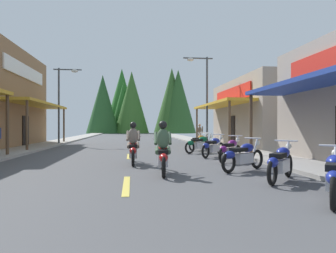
{
  "coord_description": "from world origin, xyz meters",
  "views": [
    {
      "loc": [
        0.12,
        0.34,
        1.42
      ],
      "look_at": [
        4.08,
        33.07,
        1.35
      ],
      "focal_mm": 32.29,
      "sensor_mm": 36.0,
      "label": 1
    }
  ],
  "objects_px": {
    "streetlamp_right": "(203,88)",
    "motorcycle_parked_right_5": "(200,144)",
    "motorcycle_parked_right_3": "(230,150)",
    "rider_cruising_trailing": "(133,147)",
    "streetlamp_left": "(63,94)",
    "pedestrian_browsing": "(200,132)",
    "motorcycle_parked_right_1": "(281,162)",
    "rider_cruising_lead": "(163,152)",
    "motorcycle_parked_right_4": "(213,146)",
    "motorcycle_parked_right_6": "(199,142)",
    "motorcycle_parked_right_2": "(243,155)",
    "motorcycle_parked_right_0": "(335,176)"
  },
  "relations": [
    {
      "from": "streetlamp_right",
      "to": "motorcycle_parked_right_5",
      "type": "xyz_separation_m",
      "value": [
        -1.4,
        -5.27,
        -3.58
      ]
    },
    {
      "from": "motorcycle_parked_right_3",
      "to": "rider_cruising_trailing",
      "type": "xyz_separation_m",
      "value": [
        -3.79,
        -0.22,
        0.17
      ]
    },
    {
      "from": "streetlamp_left",
      "to": "pedestrian_browsing",
      "type": "relative_size",
      "value": 3.67
    },
    {
      "from": "motorcycle_parked_right_1",
      "to": "rider_cruising_trailing",
      "type": "bearing_deg",
      "value": 85.81
    },
    {
      "from": "streetlamp_left",
      "to": "motorcycle_parked_right_1",
      "type": "distance_m",
      "value": 19.08
    },
    {
      "from": "rider_cruising_lead",
      "to": "motorcycle_parked_right_4",
      "type": "bearing_deg",
      "value": -26.74
    },
    {
      "from": "rider_cruising_lead",
      "to": "motorcycle_parked_right_1",
      "type": "bearing_deg",
      "value": -113.01
    },
    {
      "from": "streetlamp_left",
      "to": "streetlamp_right",
      "type": "relative_size",
      "value": 0.93
    },
    {
      "from": "streetlamp_left",
      "to": "motorcycle_parked_right_6",
      "type": "xyz_separation_m",
      "value": [
        9.11,
        -6.56,
        -3.34
      ]
    },
    {
      "from": "motorcycle_parked_right_6",
      "to": "rider_cruising_trailing",
      "type": "height_order",
      "value": "rider_cruising_trailing"
    },
    {
      "from": "pedestrian_browsing",
      "to": "motorcycle_parked_right_2",
      "type": "bearing_deg",
      "value": -178.04
    },
    {
      "from": "motorcycle_parked_right_3",
      "to": "motorcycle_parked_right_5",
      "type": "distance_m",
      "value": 3.97
    },
    {
      "from": "rider_cruising_lead",
      "to": "motorcycle_parked_right_2",
      "type": "bearing_deg",
      "value": -78.41
    },
    {
      "from": "motorcycle_parked_right_3",
      "to": "rider_cruising_trailing",
      "type": "distance_m",
      "value": 3.8
    },
    {
      "from": "motorcycle_parked_right_1",
      "to": "motorcycle_parked_right_2",
      "type": "distance_m",
      "value": 1.85
    },
    {
      "from": "streetlamp_right",
      "to": "pedestrian_browsing",
      "type": "distance_m",
      "value": 5.33
    },
    {
      "from": "motorcycle_parked_right_1",
      "to": "motorcycle_parked_right_6",
      "type": "xyz_separation_m",
      "value": [
        0.13,
        9.94,
        0.0
      ]
    },
    {
      "from": "motorcycle_parked_right_0",
      "to": "rider_cruising_lead",
      "type": "relative_size",
      "value": 0.82
    },
    {
      "from": "motorcycle_parked_right_3",
      "to": "motorcycle_parked_right_4",
      "type": "bearing_deg",
      "value": 45.19
    },
    {
      "from": "motorcycle_parked_right_2",
      "to": "streetlamp_left",
      "type": "bearing_deg",
      "value": 86.78
    },
    {
      "from": "motorcycle_parked_right_2",
      "to": "rider_cruising_trailing",
      "type": "height_order",
      "value": "rider_cruising_trailing"
    },
    {
      "from": "motorcycle_parked_right_5",
      "to": "streetlamp_left",
      "type": "bearing_deg",
      "value": 104.97
    },
    {
      "from": "motorcycle_parked_right_2",
      "to": "pedestrian_browsing",
      "type": "relative_size",
      "value": 1.15
    },
    {
      "from": "motorcycle_parked_right_6",
      "to": "motorcycle_parked_right_2",
      "type": "bearing_deg",
      "value": -137.31
    },
    {
      "from": "rider_cruising_lead",
      "to": "motorcycle_parked_right_5",
      "type": "bearing_deg",
      "value": -17.21
    },
    {
      "from": "streetlamp_right",
      "to": "pedestrian_browsing",
      "type": "relative_size",
      "value": 3.94
    },
    {
      "from": "streetlamp_left",
      "to": "rider_cruising_trailing",
      "type": "distance_m",
      "value": 13.98
    },
    {
      "from": "motorcycle_parked_right_1",
      "to": "motorcycle_parked_right_5",
      "type": "height_order",
      "value": "same"
    },
    {
      "from": "motorcycle_parked_right_0",
      "to": "motorcycle_parked_right_5",
      "type": "xyz_separation_m",
      "value": [
        -0.23,
        10.2,
        0.0
      ]
    },
    {
      "from": "motorcycle_parked_right_1",
      "to": "pedestrian_browsing",
      "type": "relative_size",
      "value": 1.04
    },
    {
      "from": "motorcycle_parked_right_3",
      "to": "motorcycle_parked_right_5",
      "type": "bearing_deg",
      "value": 45.19
    },
    {
      "from": "motorcycle_parked_right_3",
      "to": "motorcycle_parked_right_6",
      "type": "relative_size",
      "value": 1.05
    },
    {
      "from": "motorcycle_parked_right_3",
      "to": "rider_cruising_lead",
      "type": "xyz_separation_m",
      "value": [
        -2.94,
        -2.64,
        0.17
      ]
    },
    {
      "from": "motorcycle_parked_right_4",
      "to": "motorcycle_parked_right_6",
      "type": "bearing_deg",
      "value": 39.29
    },
    {
      "from": "streetlamp_left",
      "to": "pedestrian_browsing",
      "type": "xyz_separation_m",
      "value": [
        10.88,
        1.11,
        -2.92
      ]
    },
    {
      "from": "streetlamp_right",
      "to": "motorcycle_parked_right_6",
      "type": "height_order",
      "value": "streetlamp_right"
    },
    {
      "from": "motorcycle_parked_right_5",
      "to": "motorcycle_parked_right_2",
      "type": "bearing_deg",
      "value": -121.7
    },
    {
      "from": "motorcycle_parked_right_6",
      "to": "pedestrian_browsing",
      "type": "height_order",
      "value": "pedestrian_browsing"
    },
    {
      "from": "streetlamp_left",
      "to": "motorcycle_parked_right_1",
      "type": "relative_size",
      "value": 3.53
    },
    {
      "from": "motorcycle_parked_right_3",
      "to": "motorcycle_parked_right_5",
      "type": "height_order",
      "value": "same"
    },
    {
      "from": "motorcycle_parked_right_0",
      "to": "pedestrian_browsing",
      "type": "distance_m",
      "value": 19.8
    },
    {
      "from": "rider_cruising_lead",
      "to": "rider_cruising_trailing",
      "type": "relative_size",
      "value": 1.0
    },
    {
      "from": "motorcycle_parked_right_0",
      "to": "motorcycle_parked_right_1",
      "type": "bearing_deg",
      "value": 36.6
    },
    {
      "from": "pedestrian_browsing",
      "to": "motorcycle_parked_right_0",
      "type": "bearing_deg",
      "value": -175.63
    },
    {
      "from": "motorcycle_parked_right_6",
      "to": "rider_cruising_trailing",
      "type": "relative_size",
      "value": 0.75
    },
    {
      "from": "motorcycle_parked_right_3",
      "to": "pedestrian_browsing",
      "type": "relative_size",
      "value": 1.06
    },
    {
      "from": "motorcycle_parked_right_2",
      "to": "motorcycle_parked_right_4",
      "type": "height_order",
      "value": "same"
    },
    {
      "from": "motorcycle_parked_right_5",
      "to": "streetlamp_right",
      "type": "bearing_deg",
      "value": 43.95
    },
    {
      "from": "streetlamp_right",
      "to": "rider_cruising_trailing",
      "type": "distance_m",
      "value": 11.17
    },
    {
      "from": "rider_cruising_lead",
      "to": "motorcycle_parked_right_3",
      "type": "bearing_deg",
      "value": -43.48
    }
  ]
}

